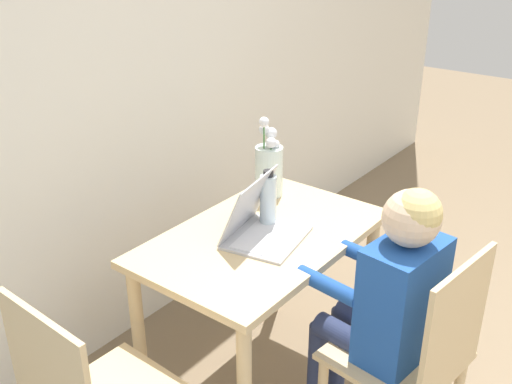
{
  "coord_description": "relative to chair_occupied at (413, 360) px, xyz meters",
  "views": [
    {
      "loc": [
        -1.58,
        0.29,
        1.81
      ],
      "look_at": [
        -0.01,
        1.5,
        0.89
      ],
      "focal_mm": 42.0,
      "sensor_mm": 36.0,
      "label": 1
    }
  ],
  "objects": [
    {
      "name": "wall_back",
      "position": [
        0.02,
        1.39,
        0.79
      ],
      "size": [
        6.4,
        0.05,
        2.5
      ],
      "color": "white",
      "rests_on": "ground_plane"
    },
    {
      "name": "person_seated",
      "position": [
        0.01,
        0.12,
        0.21
      ],
      "size": [
        0.34,
        0.45,
        1.07
      ],
      "rotation": [
        0.0,
        0.0,
        3.02
      ],
      "color": "#1E4C9E",
      "rests_on": "ground_plane"
    },
    {
      "name": "chair_occupied",
      "position": [
        0.0,
        0.0,
        0.0
      ],
      "size": [
        0.45,
        0.45,
        0.89
      ],
      "rotation": [
        0.0,
        0.0,
        3.02
      ],
      "color": "#D6B784",
      "rests_on": "ground_plane"
    },
    {
      "name": "dining_table",
      "position": [
        0.03,
        0.65,
        0.13
      ],
      "size": [
        0.97,
        0.61,
        0.71
      ],
      "color": "#D6B784",
      "rests_on": "ground_plane"
    },
    {
      "name": "flower_vase",
      "position": [
        0.33,
        0.85,
        0.38
      ],
      "size": [
        0.12,
        0.12,
        0.35
      ],
      "color": "silver",
      "rests_on": "dining_table"
    },
    {
      "name": "water_bottle",
      "position": [
        0.11,
        0.68,
        0.35
      ],
      "size": [
        0.06,
        0.06,
        0.23
      ],
      "color": "silver",
      "rests_on": "dining_table"
    },
    {
      "name": "laptop",
      "position": [
        0.0,
        0.65,
        0.3
      ],
      "size": [
        0.34,
        0.31,
        0.24
      ],
      "rotation": [
        0.0,
        0.0,
        0.19
      ],
      "color": "#B2B2B7",
      "rests_on": "dining_table"
    }
  ]
}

